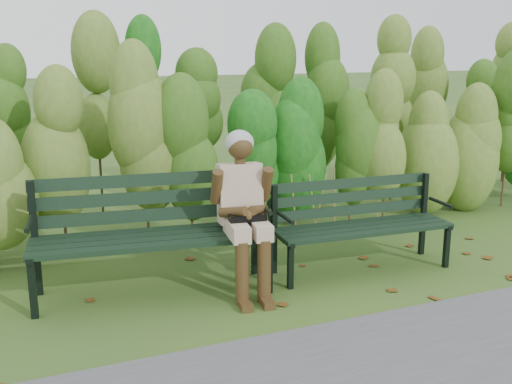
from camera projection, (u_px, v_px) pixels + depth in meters
name	position (u px, v px, depth m)	size (l,w,h in m)	color
ground	(271.00, 282.00, 5.36)	(80.00, 80.00, 0.00)	#324F22
hedge_band	(205.00, 119.00, 6.74)	(11.04, 1.67, 2.42)	#47381E
leaf_litter	(254.00, 286.00, 5.27)	(5.67, 2.14, 0.01)	#5D3713
bench_left	(151.00, 225.00, 5.07)	(2.04, 0.89, 0.99)	black
bench_right	(358.00, 217.00, 5.61)	(1.70, 0.64, 0.84)	black
seated_woman	(244.00, 202.00, 5.03)	(0.55, 0.80, 1.37)	beige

